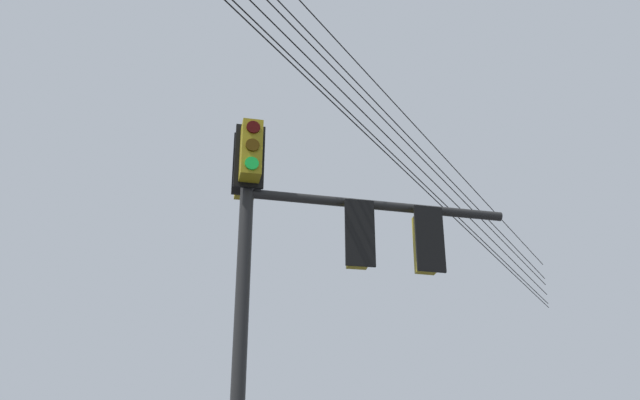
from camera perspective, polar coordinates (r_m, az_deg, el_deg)
name	(u,v)px	position (r m, az deg, el deg)	size (l,w,h in m)	color
signal_mast_assembly	(300,264)	(11.21, -1.49, -4.68)	(2.14, 3.98, 7.40)	black
overhead_wire_span	(302,42)	(14.54, -1.32, 11.36)	(31.03, 10.20, 2.15)	black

